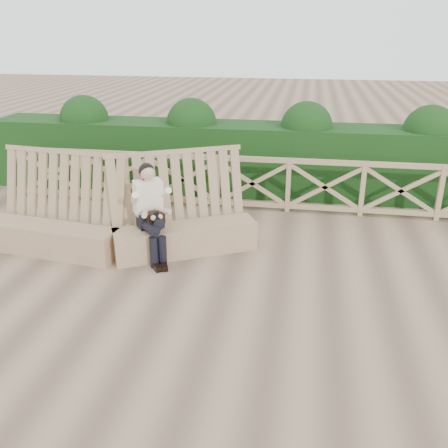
# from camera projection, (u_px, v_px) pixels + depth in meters

# --- Properties ---
(ground) EXTENTS (60.00, 60.00, 0.00)m
(ground) POSITION_uv_depth(u_px,v_px,m) (222.00, 294.00, 6.98)
(ground) COLOR brown
(ground) RESTS_ON ground
(bench) EXTENTS (4.51, 1.76, 1.62)m
(bench) POSITION_uv_depth(u_px,v_px,m) (118.00, 228.00, 8.18)
(bench) COLOR olive
(bench) RESTS_ON ground
(woman) EXTENTS (0.75, 0.95, 1.53)m
(woman) POSITION_uv_depth(u_px,v_px,m) (151.00, 209.00, 7.83)
(woman) COLOR black
(woman) RESTS_ON ground
(guardrail) EXTENTS (10.10, 0.09, 1.10)m
(guardrail) POSITION_uv_depth(u_px,v_px,m) (252.00, 183.00, 9.98)
(guardrail) COLOR #977758
(guardrail) RESTS_ON ground
(hedge) EXTENTS (12.00, 1.20, 1.50)m
(hedge) POSITION_uv_depth(u_px,v_px,m) (259.00, 159.00, 11.00)
(hedge) COLOR black
(hedge) RESTS_ON ground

